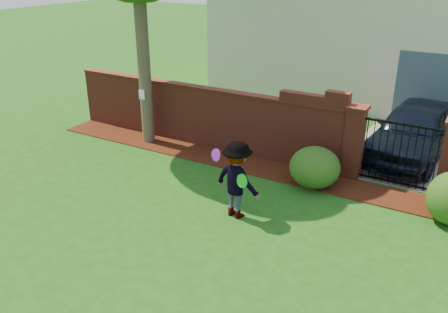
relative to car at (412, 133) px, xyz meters
The scene contains 13 objects.
ground 6.92m from the car, 120.08° to the right, with size 80.00×80.00×0.01m, color #1B4E13.
mulch_bed 5.17m from the car, 149.30° to the right, with size 11.10×1.08×0.03m, color #351409.
brick_wall 5.79m from the car, 160.36° to the right, with size 8.70×0.31×2.16m.
pillar_left 2.22m from the car, 118.22° to the right, with size 0.50×0.50×1.88m.
iron_gate 1.95m from the car, 88.38° to the right, with size 1.78×0.03×1.60m.
driveway 2.19m from the car, 88.47° to the left, with size 3.20×8.00×0.01m, color gray.
house 6.95m from the car, 111.98° to the left, with size 12.40×6.40×6.30m.
car is the anchor object (origin of this frame).
paper_notice 7.59m from the car, 158.77° to the right, with size 0.20×0.01×0.28m, color white.
shrub_left 3.37m from the car, 119.76° to the right, with size 1.23×1.23×1.00m, color #1B4B16.
man 5.75m from the car, 117.09° to the right, with size 1.10×0.63×1.71m, color gray.
frisbee_purple 6.00m from the car, 121.40° to the right, with size 0.27×0.27×0.03m, color purple.
frisbee_green 5.82m from the car, 114.16° to the right, with size 0.29×0.29×0.03m, color green.
Camera 1 is at (5.10, -7.00, 5.22)m, focal length 37.94 mm.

